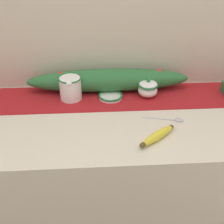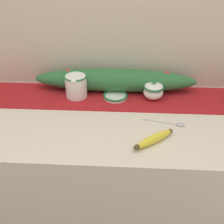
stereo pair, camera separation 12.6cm
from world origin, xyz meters
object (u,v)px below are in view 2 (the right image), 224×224
(cream_pitcher, at_px, (76,85))
(spoon, at_px, (177,124))
(small_dish, at_px, (115,96))
(banana, at_px, (154,139))
(sugar_bowl, at_px, (153,91))

(cream_pitcher, relative_size, spoon, 0.73)
(small_dish, relative_size, banana, 0.71)
(small_dish, xyz_separation_m, banana, (0.17, -0.36, 0.00))
(small_dish, bearing_deg, banana, -64.12)
(sugar_bowl, bearing_deg, banana, -93.26)
(sugar_bowl, distance_m, spoon, 0.26)
(small_dish, bearing_deg, sugar_bowl, 1.96)
(sugar_bowl, height_order, small_dish, sugar_bowl)
(cream_pitcher, height_order, sugar_bowl, cream_pitcher)
(banana, distance_m, spoon, 0.18)
(small_dish, xyz_separation_m, spoon, (0.29, -0.23, -0.01))
(sugar_bowl, xyz_separation_m, banana, (-0.02, -0.37, -0.03))
(cream_pitcher, relative_size, small_dish, 1.08)
(sugar_bowl, bearing_deg, small_dish, -178.04)
(small_dish, height_order, banana, banana)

